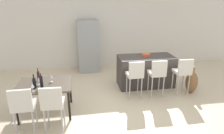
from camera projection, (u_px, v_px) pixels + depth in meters
ground_plane at (131, 99)px, 5.39m from camera, size 10.00×10.00×0.00m
back_wall at (113, 29)px, 7.65m from camera, size 10.00×0.12×2.90m
kitchen_island at (145, 71)px, 6.14m from camera, size 1.65×0.78×0.92m
bar_chair_left at (135, 74)px, 5.26m from camera, size 0.41×0.41×1.05m
bar_chair_middle at (157, 72)px, 5.35m from camera, size 0.41×0.41×1.05m
bar_chair_right at (183, 71)px, 5.46m from camera, size 0.41×0.41×1.05m
dining_table at (45, 87)px, 4.56m from camera, size 1.20×0.93×0.74m
dining_chair_near at (23, 105)px, 3.74m from camera, size 0.41×0.41×1.05m
dining_chair_far at (52, 102)px, 3.82m from camera, size 0.42×0.42×1.05m
wine_bottle_corner at (34, 83)px, 4.30m from camera, size 0.07×0.07×0.31m
wine_bottle_right at (38, 76)px, 4.72m from camera, size 0.06×0.06×0.29m
wine_bottle_far at (41, 82)px, 4.32m from camera, size 0.07×0.07×0.32m
wine_glass_left at (51, 77)px, 4.62m from camera, size 0.07×0.07×0.17m
wine_glass_middle at (39, 79)px, 4.47m from camera, size 0.07×0.07×0.17m
wine_glass_near at (32, 86)px, 4.15m from camera, size 0.07×0.07×0.17m
refrigerator at (88, 46)px, 7.26m from camera, size 0.72×0.68×1.84m
fruit_bowl at (146, 55)px, 6.04m from camera, size 0.26×0.26×0.07m
floor_vase at (192, 82)px, 5.72m from camera, size 0.33×0.33×0.77m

